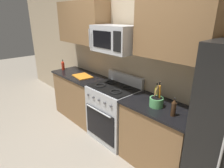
{
  "coord_description": "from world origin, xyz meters",
  "views": [
    {
      "loc": [
        2.06,
        -1.31,
        2.0
      ],
      "look_at": [
        0.09,
        0.49,
        1.03
      ],
      "focal_mm": 30.64,
      "sensor_mm": 36.0,
      "label": 1
    }
  ],
  "objects_px": {
    "range_oven": "(113,112)",
    "prep_bowl": "(195,110)",
    "bottle_hot_sauce": "(63,65)",
    "utensil_crock": "(156,101)",
    "cutting_board": "(83,76)",
    "bottle_soy": "(174,108)",
    "microwave": "(115,39)",
    "bottle_oil": "(157,92)"
  },
  "relations": [
    {
      "from": "bottle_soy",
      "to": "bottle_oil",
      "type": "relative_size",
      "value": 0.99
    },
    {
      "from": "utensil_crock",
      "to": "bottle_soy",
      "type": "bearing_deg",
      "value": -11.97
    },
    {
      "from": "bottle_soy",
      "to": "bottle_oil",
      "type": "xyz_separation_m",
      "value": [
        -0.4,
        0.24,
        0.0
      ]
    },
    {
      "from": "microwave",
      "to": "cutting_board",
      "type": "distance_m",
      "value": 1.12
    },
    {
      "from": "prep_bowl",
      "to": "microwave",
      "type": "bearing_deg",
      "value": -172.8
    },
    {
      "from": "utensil_crock",
      "to": "bottle_oil",
      "type": "relative_size",
      "value": 1.48
    },
    {
      "from": "range_oven",
      "to": "bottle_oil",
      "type": "bearing_deg",
      "value": 11.41
    },
    {
      "from": "range_oven",
      "to": "bottle_soy",
      "type": "xyz_separation_m",
      "value": [
        1.11,
        -0.1,
        0.54
      ]
    },
    {
      "from": "bottle_oil",
      "to": "prep_bowl",
      "type": "bearing_deg",
      "value": 4.17
    },
    {
      "from": "utensil_crock",
      "to": "range_oven",
      "type": "bearing_deg",
      "value": 177.22
    },
    {
      "from": "range_oven",
      "to": "prep_bowl",
      "type": "distance_m",
      "value": 1.33
    },
    {
      "from": "microwave",
      "to": "bottle_hot_sauce",
      "type": "height_order",
      "value": "microwave"
    },
    {
      "from": "bottle_hot_sauce",
      "to": "bottle_oil",
      "type": "bearing_deg",
      "value": 5.26
    },
    {
      "from": "cutting_board",
      "to": "prep_bowl",
      "type": "distance_m",
      "value": 2.07
    },
    {
      "from": "range_oven",
      "to": "bottle_soy",
      "type": "relative_size",
      "value": 4.89
    },
    {
      "from": "microwave",
      "to": "utensil_crock",
      "type": "distance_m",
      "value": 1.09
    },
    {
      "from": "bottle_oil",
      "to": "prep_bowl",
      "type": "distance_m",
      "value": 0.53
    },
    {
      "from": "utensil_crock",
      "to": "bottle_hot_sauce",
      "type": "distance_m",
      "value": 2.33
    },
    {
      "from": "prep_bowl",
      "to": "bottle_hot_sauce",
      "type": "bearing_deg",
      "value": -174.95
    },
    {
      "from": "bottle_oil",
      "to": "prep_bowl",
      "type": "relative_size",
      "value": 1.84
    },
    {
      "from": "bottle_hot_sauce",
      "to": "utensil_crock",
      "type": "bearing_deg",
      "value": 0.47
    },
    {
      "from": "microwave",
      "to": "bottle_oil",
      "type": "relative_size",
      "value": 3.1
    },
    {
      "from": "range_oven",
      "to": "utensil_crock",
      "type": "relative_size",
      "value": 3.26
    },
    {
      "from": "microwave",
      "to": "bottle_soy",
      "type": "xyz_separation_m",
      "value": [
        1.11,
        -0.12,
        -0.66
      ]
    },
    {
      "from": "range_oven",
      "to": "prep_bowl",
      "type": "height_order",
      "value": "range_oven"
    },
    {
      "from": "bottle_oil",
      "to": "bottle_hot_sauce",
      "type": "relative_size",
      "value": 1.07
    },
    {
      "from": "microwave",
      "to": "cutting_board",
      "type": "relative_size",
      "value": 1.88
    },
    {
      "from": "utensil_crock",
      "to": "bottle_hot_sauce",
      "type": "relative_size",
      "value": 1.58
    },
    {
      "from": "bottle_soy",
      "to": "bottle_oil",
      "type": "bearing_deg",
      "value": 148.99
    },
    {
      "from": "cutting_board",
      "to": "microwave",
      "type": "bearing_deg",
      "value": 3.96
    },
    {
      "from": "cutting_board",
      "to": "bottle_hot_sauce",
      "type": "bearing_deg",
      "value": -177.6
    },
    {
      "from": "range_oven",
      "to": "bottle_hot_sauce",
      "type": "distance_m",
      "value": 1.58
    },
    {
      "from": "bottle_oil",
      "to": "microwave",
      "type": "bearing_deg",
      "value": -170.56
    },
    {
      "from": "cutting_board",
      "to": "prep_bowl",
      "type": "height_order",
      "value": "prep_bowl"
    },
    {
      "from": "utensil_crock",
      "to": "bottle_soy",
      "type": "xyz_separation_m",
      "value": [
        0.27,
        -0.06,
        0.03
      ]
    },
    {
      "from": "range_oven",
      "to": "utensil_crock",
      "type": "distance_m",
      "value": 0.98
    },
    {
      "from": "cutting_board",
      "to": "bottle_hot_sauce",
      "type": "distance_m",
      "value": 0.68
    },
    {
      "from": "bottle_soy",
      "to": "cutting_board",
      "type": "bearing_deg",
      "value": 178.03
    },
    {
      "from": "cutting_board",
      "to": "bottle_soy",
      "type": "bearing_deg",
      "value": -1.97
    },
    {
      "from": "bottle_soy",
      "to": "range_oven",
      "type": "bearing_deg",
      "value": 174.94
    },
    {
      "from": "utensil_crock",
      "to": "bottle_oil",
      "type": "height_order",
      "value": "utensil_crock"
    },
    {
      "from": "utensil_crock",
      "to": "bottle_oil",
      "type": "xyz_separation_m",
      "value": [
        -0.13,
        0.18,
        0.04
      ]
    }
  ]
}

